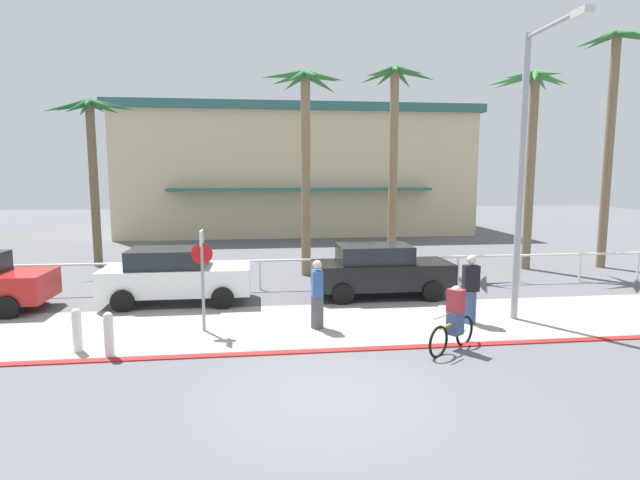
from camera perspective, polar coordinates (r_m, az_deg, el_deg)
name	(u,v)px	position (r m, az deg, el deg)	size (l,w,h in m)	color
ground_plane	(291,280)	(19.09, -3.22, -4.47)	(80.00, 80.00, 0.00)	#5B5B60
sidewalk_strip	(306,325)	(13.48, -1.56, -9.52)	(44.00, 4.00, 0.02)	#9E9E93
curb_paint	(315,351)	(11.60, -0.59, -12.37)	(44.00, 0.24, 0.03)	maroon
building_backdrop	(296,171)	(35.17, -2.76, 7.76)	(22.86, 10.30, 8.19)	beige
rail_fence	(294,265)	(17.46, -2.92, -2.78)	(25.94, 0.08, 1.04)	white
stop_sign_bike_lane	(202,266)	(12.93, -13.08, -2.85)	(0.52, 0.56, 2.56)	gray
bollard_1	(77,329)	(12.64, -25.63, -9.05)	(0.20, 0.20, 1.00)	white
bollard_3	(109,334)	(12.04, -22.64, -9.70)	(0.20, 0.20, 1.00)	white
streetlight_curb	(526,161)	(14.28, 22.16, 8.24)	(0.24, 2.54, 7.50)	#9EA0A5
palm_tree_0	(91,136)	(23.64, -24.33, 10.55)	(3.56, 3.22, 7.04)	brown
palm_tree_1	(306,119)	(19.63, -1.64, 13.41)	(3.16, 3.24, 7.80)	#846B4C
palm_tree_2	(394,120)	(21.50, 8.34, 13.14)	(3.18, 3.39, 8.30)	#846B4C
palm_tree_3	(531,118)	(22.63, 22.59, 12.52)	(3.09, 3.25, 8.06)	#756047
palm_tree_4	(613,98)	(24.56, 30.09, 13.67)	(3.35, 3.27, 9.70)	#756047
car_white_1	(175,275)	(16.14, -15.94, -3.81)	(4.40, 2.02, 1.69)	white
car_black_2	(380,270)	(16.46, 6.73, -3.36)	(4.40, 2.02, 1.69)	black
cyclist_yellow_0	(454,320)	(11.90, 14.83, -8.66)	(1.48, 1.16, 1.50)	black
pedestrian_0	(470,292)	(13.99, 16.54, -5.58)	(0.41, 0.34, 1.84)	#384C7A
pedestrian_1	(317,297)	(13.00, -0.32, -6.41)	(0.32, 0.40, 1.78)	#4C4C51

